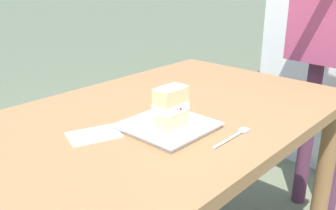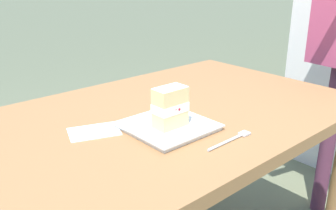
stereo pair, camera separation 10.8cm
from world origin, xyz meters
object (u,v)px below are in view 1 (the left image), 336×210
cake_slice (171,107)px  patio_table (127,156)px  paper_napkin (94,135)px  dessert_plate (168,126)px  dessert_fork (233,136)px

cake_slice → patio_table: bearing=-61.9°
cake_slice → paper_napkin: size_ratio=0.69×
dessert_plate → cake_slice: (0.01, 0.02, 0.07)m
dessert_fork → paper_napkin: bearing=-49.8°
dessert_fork → patio_table: bearing=-62.0°
dessert_fork → paper_napkin: size_ratio=1.00×
patio_table → dessert_plate: dessert_plate is taller
dessert_plate → dessert_fork: bearing=113.5°
dessert_fork → paper_napkin: 0.40m
patio_table → paper_napkin: (0.10, -0.02, 0.10)m
patio_table → dessert_fork: size_ratio=9.73×
cake_slice → dessert_fork: cake_slice is taller
patio_table → dessert_fork: 0.34m
patio_table → cake_slice: bearing=118.1°
cake_slice → paper_napkin: bearing=-39.7°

